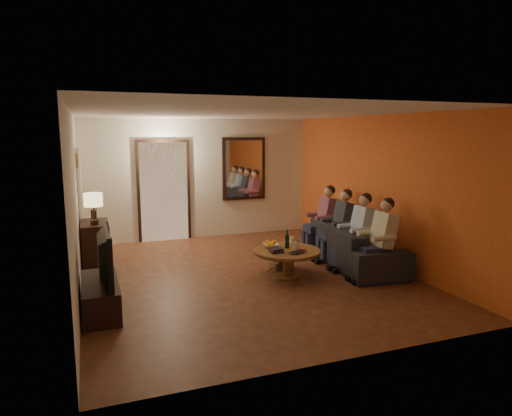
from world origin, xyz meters
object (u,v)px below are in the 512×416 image
object	(u,v)px
laptop	(300,253)
person_a	(380,243)
person_c	(340,228)
dog	(283,253)
table_lamp	(94,209)
tv_stand	(100,297)
person_d	(324,222)
coffee_table	(287,263)
person_b	(359,235)
dresser	(96,244)
sofa	(354,244)
wine_bottle	(287,239)
tv	(98,256)
bowl	(271,246)

from	to	relation	value
laptop	person_a	bearing A→B (deg)	-42.32
person_c	dog	xyz separation A→B (m)	(-1.18, -0.13, -0.32)
table_lamp	tv_stand	size ratio (longest dim) A/B	0.44
person_d	coffee_table	world-z (taller)	person_d
person_b	coffee_table	distance (m)	1.37
dresser	table_lamp	size ratio (longest dim) A/B	1.63
person_d	dog	distance (m)	1.42
sofa	laptop	world-z (taller)	sofa
person_d	laptop	distance (m)	1.90
table_lamp	person_a	size ratio (longest dim) A/B	0.45
person_c	person_d	bearing A→B (deg)	90.00
tv_stand	wine_bottle	world-z (taller)	wine_bottle
dog	coffee_table	bearing A→B (deg)	-124.67
table_lamp	coffee_table	size ratio (longest dim) A/B	0.50
tv	dog	xyz separation A→B (m)	(2.98, 0.93, -0.47)
person_c	person_d	world-z (taller)	same
sofa	dog	size ratio (longest dim) A/B	4.33
dog	laptop	world-z (taller)	dog
sofa	bowl	distance (m)	1.60
dresser	bowl	world-z (taller)	dresser
dresser	wine_bottle	bearing A→B (deg)	-29.02
tv_stand	tv	world-z (taller)	tv
table_lamp	bowl	distance (m)	3.01
person_d	dog	bearing A→B (deg)	-148.12
tv_stand	laptop	world-z (taller)	laptop
person_a	person_d	xyz separation A→B (m)	(0.00, 1.80, 0.00)
wine_bottle	table_lamp	bearing A→B (deg)	154.41
table_lamp	sofa	xyz separation A→B (m)	(4.26, -1.21, -0.70)
person_c	dog	world-z (taller)	person_c
table_lamp	bowl	bearing A→B (deg)	-25.42
sofa	person_d	world-z (taller)	person_d
tv	bowl	distance (m)	2.77
tv_stand	bowl	bearing A→B (deg)	14.77
coffee_table	dog	bearing A→B (deg)	72.98
person_c	sofa	bearing A→B (deg)	-71.57
table_lamp	person_d	distance (m)	4.20
tv	dog	world-z (taller)	tv
dog	bowl	bearing A→B (deg)	-162.29
table_lamp	dog	xyz separation A→B (m)	(2.98, -1.04, -0.77)
person_c	person_d	distance (m)	0.60
person_d	coffee_table	xyz separation A→B (m)	(-1.31, -1.18, -0.38)
person_b	laptop	xyz separation A→B (m)	(-1.21, -0.26, -0.14)
laptop	wine_bottle	bearing A→B (deg)	70.98
dresser	bowl	size ratio (longest dim) A/B	3.39
laptop	table_lamp	bearing A→B (deg)	122.54
tv	coffee_table	distance (m)	2.93
tv	sofa	world-z (taller)	tv
table_lamp	tv	size ratio (longest dim) A/B	0.46
person_a	person_d	distance (m)	1.80
tv_stand	person_b	distance (m)	4.20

